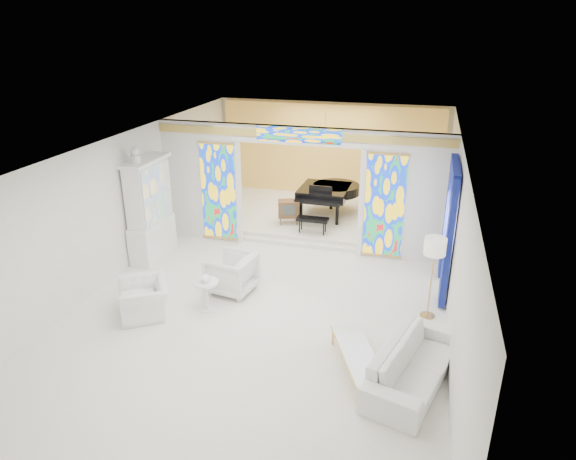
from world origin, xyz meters
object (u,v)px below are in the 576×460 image
(armchair_left, at_px, (144,298))
(coffee_table, at_px, (358,353))
(sofa, at_px, (414,364))
(grand_piano, at_px, (329,191))
(tv_console, at_px, (289,209))
(armchair_right, at_px, (232,273))
(china_cabinet, at_px, (150,210))

(armchair_left, relative_size, coffee_table, 0.58)
(sofa, xyz_separation_m, grand_piano, (-2.60, 6.56, 0.52))
(coffee_table, xyz_separation_m, tv_console, (-2.64, 5.57, 0.25))
(armchair_left, relative_size, sofa, 0.45)
(armchair_right, height_order, grand_piano, grand_piano)
(china_cabinet, xyz_separation_m, coffee_table, (5.30, -3.11, -0.83))
(armchair_right, bearing_deg, coffee_table, 64.55)
(sofa, height_order, grand_piano, grand_piano)
(sofa, relative_size, grand_piano, 0.91)
(armchair_left, distance_m, coffee_table, 4.23)
(armchair_left, bearing_deg, coffee_table, 47.38)
(armchair_left, distance_m, armchair_right, 1.82)
(china_cabinet, bearing_deg, grand_piano, 43.85)
(armchair_right, relative_size, tv_console, 1.40)
(armchair_left, height_order, tv_console, tv_console)
(grand_piano, height_order, tv_console, grand_piano)
(china_cabinet, xyz_separation_m, grand_piano, (3.57, 3.43, -0.32))
(china_cabinet, distance_m, armchair_right, 2.78)
(china_cabinet, height_order, sofa, china_cabinet)
(armchair_left, relative_size, armchair_right, 1.14)
(coffee_table, height_order, tv_console, tv_console)
(coffee_table, height_order, grand_piano, grand_piano)
(sofa, bearing_deg, armchair_right, 78.17)
(grand_piano, bearing_deg, armchair_right, -103.06)
(tv_console, bearing_deg, sofa, -75.97)
(sofa, distance_m, grand_piano, 7.07)
(armchair_left, xyz_separation_m, coffee_table, (4.17, -0.70, 0.01))
(armchair_right, xyz_separation_m, grand_piano, (1.15, 4.57, 0.45))
(sofa, bearing_deg, tv_console, 48.23)
(armchair_left, height_order, armchair_right, armchair_right)
(coffee_table, relative_size, grand_piano, 0.70)
(armchair_right, relative_size, grand_piano, 0.36)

